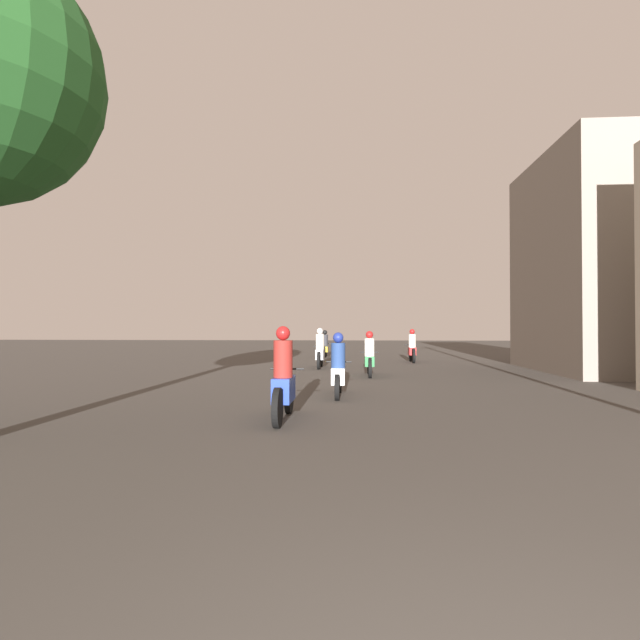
{
  "coord_description": "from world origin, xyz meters",
  "views": [
    {
      "loc": [
        -0.72,
        -1.33,
        1.56
      ],
      "look_at": [
        -2.03,
        16.62,
        1.84
      ],
      "focal_mm": 28.0,
      "sensor_mm": 36.0,
      "label": 1
    }
  ],
  "objects_px": {
    "motorcycle_silver": "(320,352)",
    "motorcycle_red": "(412,349)",
    "motorcycle_green": "(369,358)",
    "motorcycle_blue": "(284,383)",
    "building_right_far": "(610,264)",
    "motorcycle_white": "(338,370)",
    "motorcycle_yellow": "(325,346)"
  },
  "relations": [
    {
      "from": "motorcycle_silver",
      "to": "motorcycle_red",
      "type": "distance_m",
      "value": 5.27
    },
    {
      "from": "building_right_far",
      "to": "motorcycle_green",
      "type": "bearing_deg",
      "value": -166.16
    },
    {
      "from": "motorcycle_green",
      "to": "motorcycle_yellow",
      "type": "relative_size",
      "value": 1.11
    },
    {
      "from": "motorcycle_silver",
      "to": "motorcycle_yellow",
      "type": "distance_m",
      "value": 7.04
    },
    {
      "from": "motorcycle_white",
      "to": "motorcycle_red",
      "type": "xyz_separation_m",
      "value": [
        2.93,
        11.44,
        0.01
      ]
    },
    {
      "from": "motorcycle_blue",
      "to": "motorcycle_red",
      "type": "relative_size",
      "value": 1.01
    },
    {
      "from": "motorcycle_silver",
      "to": "motorcycle_green",
      "type": "bearing_deg",
      "value": -64.23
    },
    {
      "from": "motorcycle_white",
      "to": "motorcycle_silver",
      "type": "height_order",
      "value": "motorcycle_silver"
    },
    {
      "from": "motorcycle_silver",
      "to": "motorcycle_red",
      "type": "xyz_separation_m",
      "value": [
        3.92,
        3.52,
        -0.01
      ]
    },
    {
      "from": "motorcycle_red",
      "to": "building_right_far",
      "type": "xyz_separation_m",
      "value": [
        6.48,
        -4.46,
        3.23
      ]
    },
    {
      "from": "motorcycle_white",
      "to": "motorcycle_green",
      "type": "bearing_deg",
      "value": 78.29
    },
    {
      "from": "motorcycle_yellow",
      "to": "motorcycle_green",
      "type": "bearing_deg",
      "value": -73.27
    },
    {
      "from": "motorcycle_green",
      "to": "building_right_far",
      "type": "height_order",
      "value": "building_right_far"
    },
    {
      "from": "motorcycle_blue",
      "to": "motorcycle_yellow",
      "type": "xyz_separation_m",
      "value": [
        -0.43,
        17.98,
        -0.06
      ]
    },
    {
      "from": "motorcycle_silver",
      "to": "building_right_far",
      "type": "relative_size",
      "value": 0.27
    },
    {
      "from": "motorcycle_yellow",
      "to": "building_right_far",
      "type": "bearing_deg",
      "value": -31.73
    },
    {
      "from": "motorcycle_silver",
      "to": "building_right_far",
      "type": "distance_m",
      "value": 10.94
    },
    {
      "from": "motorcycle_red",
      "to": "building_right_far",
      "type": "relative_size",
      "value": 0.25
    },
    {
      "from": "motorcycle_green",
      "to": "motorcycle_silver",
      "type": "relative_size",
      "value": 1.03
    },
    {
      "from": "motorcycle_green",
      "to": "motorcycle_white",
      "type": "bearing_deg",
      "value": -104.12
    },
    {
      "from": "motorcycle_blue",
      "to": "motorcycle_white",
      "type": "xyz_separation_m",
      "value": [
        0.82,
        3.02,
        -0.04
      ]
    },
    {
      "from": "motorcycle_red",
      "to": "building_right_far",
      "type": "distance_m",
      "value": 8.51
    },
    {
      "from": "motorcycle_blue",
      "to": "motorcycle_red",
      "type": "bearing_deg",
      "value": 83.19
    },
    {
      "from": "motorcycle_yellow",
      "to": "building_right_far",
      "type": "height_order",
      "value": "building_right_far"
    },
    {
      "from": "building_right_far",
      "to": "motorcycle_silver",
      "type": "bearing_deg",
      "value": 174.83
    },
    {
      "from": "motorcycle_green",
      "to": "motorcycle_silver",
      "type": "distance_m",
      "value": 3.56
    },
    {
      "from": "motorcycle_white",
      "to": "motorcycle_silver",
      "type": "xyz_separation_m",
      "value": [
        -0.99,
        7.92,
        0.02
      ]
    },
    {
      "from": "motorcycle_blue",
      "to": "building_right_far",
      "type": "height_order",
      "value": "building_right_far"
    },
    {
      "from": "motorcycle_blue",
      "to": "motorcycle_yellow",
      "type": "height_order",
      "value": "motorcycle_blue"
    },
    {
      "from": "motorcycle_silver",
      "to": "motorcycle_red",
      "type": "bearing_deg",
      "value": 36.76
    },
    {
      "from": "motorcycle_white",
      "to": "motorcycle_yellow",
      "type": "distance_m",
      "value": 15.01
    },
    {
      "from": "motorcycle_blue",
      "to": "motorcycle_silver",
      "type": "height_order",
      "value": "motorcycle_blue"
    }
  ]
}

